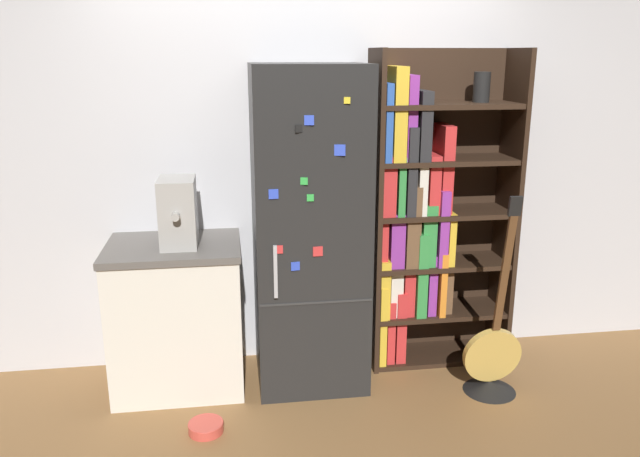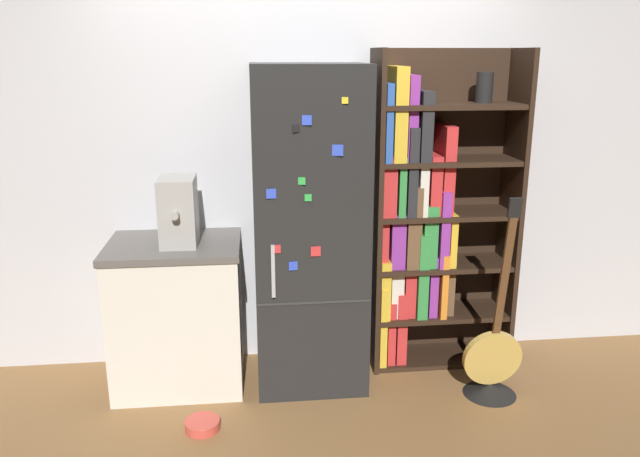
% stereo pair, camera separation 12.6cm
% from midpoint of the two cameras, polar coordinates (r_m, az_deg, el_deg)
% --- Properties ---
extents(ground_plane, '(16.00, 16.00, 0.00)m').
position_cam_midpoint_polar(ground_plane, '(3.95, -1.62, -14.14)').
color(ground_plane, olive).
extents(wall_back, '(8.00, 0.05, 2.60)m').
position_cam_midpoint_polar(wall_back, '(3.95, -2.57, 6.02)').
color(wall_back, silver).
rests_on(wall_back, ground_plane).
extents(refrigerator, '(0.65, 0.65, 1.91)m').
position_cam_midpoint_polar(refrigerator, '(3.70, -1.98, -0.10)').
color(refrigerator, black).
rests_on(refrigerator, ground_plane).
extents(bookshelf, '(0.90, 0.37, 2.00)m').
position_cam_midpoint_polar(bookshelf, '(3.99, 8.36, 0.80)').
color(bookshelf, black).
rests_on(bookshelf, ground_plane).
extents(kitchen_counter, '(0.77, 0.62, 0.90)m').
position_cam_midpoint_polar(kitchen_counter, '(3.89, -13.81, -7.71)').
color(kitchen_counter, silver).
rests_on(kitchen_counter, ground_plane).
extents(espresso_machine, '(0.20, 0.34, 0.39)m').
position_cam_midpoint_polar(espresso_machine, '(3.65, -13.82, 1.44)').
color(espresso_machine, '#A5A39E').
rests_on(espresso_machine, kitchen_counter).
extents(guitar, '(0.35, 0.32, 1.24)m').
position_cam_midpoint_polar(guitar, '(3.92, 14.51, -11.98)').
color(guitar, black).
rests_on(guitar, ground_plane).
extents(pet_bowl, '(0.19, 0.19, 0.06)m').
position_cam_midpoint_polar(pet_bowl, '(3.58, -11.43, -17.34)').
color(pet_bowl, '#D84C3F').
rests_on(pet_bowl, ground_plane).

